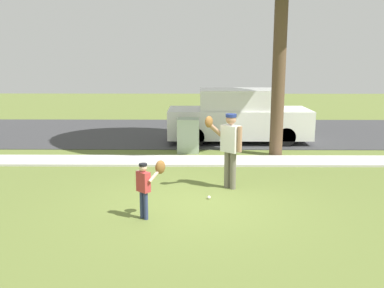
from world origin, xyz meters
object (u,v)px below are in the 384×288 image
Objects in this scene: utility_cabinet at (188,135)px; parked_van_white at (238,117)px; person_adult at (229,143)px; person_child at (147,182)px; baseball at (209,197)px.

parked_van_white reaches higher than utility_cabinet.
person_adult is 1.57× the size of person_child.
utility_cabinet is at bearing -135.61° from parked_van_white.
parked_van_white is at bearing 44.39° from utility_cabinet.
parked_van_white is (0.77, 5.58, -0.18)m from person_adult.
person_adult is 2.53m from person_child.
utility_cabinet is 0.22× the size of parked_van_white.
person_child is 7.85m from parked_van_white.
person_child is 1.02× the size of utility_cabinet.
utility_cabinet is at bearing 36.05° from person_child.
person_adult reaches higher than person_child.
person_child is at bearing -108.04° from parked_van_white.
utility_cabinet reaches higher than baseball.
baseball is at bearing 11.15° from person_adult.
person_child is (-1.66, -1.88, -0.37)m from person_adult.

